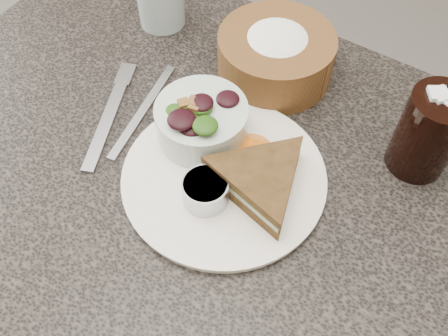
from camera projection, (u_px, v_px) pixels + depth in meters
name	position (u px, v px, depth m)	size (l,w,h in m)	color
floor	(212.00, 319.00, 1.35)	(6.00, 6.00, 0.00)	#575451
dining_table	(209.00, 261.00, 1.05)	(1.00, 0.70, 0.75)	black
dinner_plate	(224.00, 178.00, 0.71)	(0.29, 0.29, 0.01)	white
sandwich	(261.00, 180.00, 0.67)	(0.17, 0.17, 0.05)	#51371A
salad_bowl	(201.00, 117.00, 0.71)	(0.13, 0.13, 0.08)	silver
dressing_ramekin	(206.00, 191.00, 0.67)	(0.06, 0.06, 0.04)	#A5A9B1
orange_wedge	(252.00, 145.00, 0.72)	(0.07, 0.07, 0.03)	orange
fork	(108.00, 120.00, 0.78)	(0.02, 0.20, 0.01)	#9BA0A7
knife	(143.00, 110.00, 0.79)	(0.01, 0.21, 0.00)	#999A9C
bread_basket	(276.00, 50.00, 0.79)	(0.19, 0.19, 0.11)	brown
cola_glass	(430.00, 130.00, 0.67)	(0.08, 0.08, 0.14)	black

